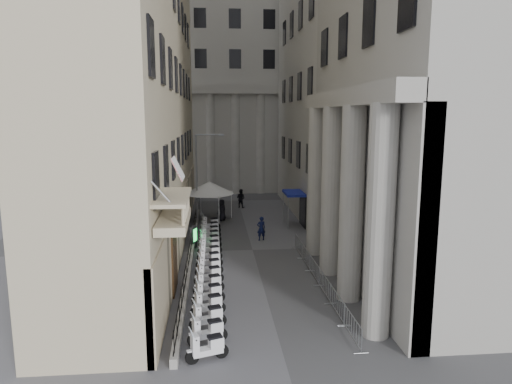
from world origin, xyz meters
TOP-DOWN VIEW (x-y plane):
  - left_building at (-7.50, 22.00)m, footprint 5.00×36.00m
  - far_building at (0.00, 48.00)m, footprint 22.00×10.00m
  - iron_fence at (-4.30, 18.00)m, footprint 0.30×28.00m
  - blue_awning at (4.15, 26.00)m, footprint 1.60×3.00m
  - flag at (-4.00, 5.00)m, footprint 1.00×1.40m
  - scooter_0 at (-3.02, 4.52)m, footprint 1.50×0.95m
  - scooter_1 at (-3.02, 5.90)m, footprint 1.50×0.95m
  - scooter_2 at (-3.02, 7.28)m, footprint 1.50×0.95m
  - scooter_3 at (-3.02, 8.66)m, footprint 1.50×0.95m
  - scooter_4 at (-3.02, 10.04)m, footprint 1.50×0.95m
  - scooter_5 at (-3.02, 11.42)m, footprint 1.50×0.95m
  - scooter_6 at (-3.02, 12.80)m, footprint 1.50×0.95m
  - scooter_7 at (-3.02, 14.18)m, footprint 1.50×0.95m
  - scooter_8 at (-3.02, 15.56)m, footprint 1.50×0.95m
  - scooter_9 at (-3.02, 16.94)m, footprint 1.50×0.95m
  - scooter_10 at (-3.02, 18.32)m, footprint 1.50×0.95m
  - scooter_11 at (-3.02, 19.70)m, footprint 1.50×0.95m
  - scooter_12 at (-3.02, 21.08)m, footprint 1.50×0.95m
  - scooter_13 at (-3.02, 22.46)m, footprint 1.50×0.95m
  - scooter_14 at (-3.02, 23.84)m, footprint 1.50×0.95m
  - scooter_15 at (-3.02, 25.22)m, footprint 1.50×0.95m
  - barrier_0 at (3.14, 5.66)m, footprint 0.60×2.40m
  - barrier_1 at (3.14, 8.16)m, footprint 0.60×2.40m
  - barrier_2 at (3.14, 10.66)m, footprint 0.60×2.40m
  - barrier_3 at (3.14, 13.16)m, footprint 0.60×2.40m
  - barrier_4 at (3.14, 15.66)m, footprint 0.60×2.40m
  - barrier_5 at (3.14, 18.16)m, footprint 0.60×2.40m
  - security_tent at (-3.60, 29.53)m, footprint 4.44×4.44m
  - street_lamp at (-3.91, 28.05)m, footprint 2.56×0.60m
  - info_kiosk at (-4.19, 20.05)m, footprint 0.48×0.79m
  - pedestrian_a at (0.88, 21.71)m, footprint 0.75×0.58m
  - pedestrian_b at (0.07, 34.49)m, footprint 1.20×1.14m
  - pedestrian_c at (-2.00, 28.69)m, footprint 1.12×1.10m

SIDE VIEW (x-z plane):
  - iron_fence at x=-4.30m, z-range -0.70..0.70m
  - blue_awning at x=4.15m, z-range -1.50..1.50m
  - flag at x=-4.00m, z-range -4.10..4.10m
  - scooter_0 at x=-3.02m, z-range -0.75..0.75m
  - scooter_1 at x=-3.02m, z-range -0.75..0.75m
  - scooter_2 at x=-3.02m, z-range -0.75..0.75m
  - scooter_3 at x=-3.02m, z-range -0.75..0.75m
  - scooter_4 at x=-3.02m, z-range -0.75..0.75m
  - scooter_5 at x=-3.02m, z-range -0.75..0.75m
  - scooter_6 at x=-3.02m, z-range -0.75..0.75m
  - scooter_7 at x=-3.02m, z-range -0.75..0.75m
  - scooter_8 at x=-3.02m, z-range -0.75..0.75m
  - scooter_9 at x=-3.02m, z-range -0.75..0.75m
  - scooter_10 at x=-3.02m, z-range -0.75..0.75m
  - scooter_11 at x=-3.02m, z-range -0.75..0.75m
  - scooter_12 at x=-3.02m, z-range -0.75..0.75m
  - scooter_13 at x=-3.02m, z-range -0.75..0.75m
  - scooter_14 at x=-3.02m, z-range -0.75..0.75m
  - scooter_15 at x=-3.02m, z-range -0.75..0.75m
  - barrier_0 at x=3.14m, z-range -0.55..0.55m
  - barrier_1 at x=3.14m, z-range -0.55..0.55m
  - barrier_2 at x=3.14m, z-range -0.55..0.55m
  - barrier_3 at x=3.14m, z-range -0.55..0.55m
  - barrier_4 at x=3.14m, z-range -0.55..0.55m
  - barrier_5 at x=3.14m, z-range -0.55..0.55m
  - info_kiosk at x=-4.19m, z-range 0.01..1.63m
  - pedestrian_a at x=0.88m, z-range 0.00..1.86m
  - pedestrian_b at x=0.07m, z-range 0.00..1.95m
  - pedestrian_c at x=-2.00m, z-range 0.00..1.96m
  - security_tent at x=-3.60m, z-range 1.21..4.81m
  - street_lamp at x=-3.91m, z-range 0.74..8.63m
  - far_building at x=0.00m, z-range 0.00..30.00m
  - left_building at x=-7.50m, z-range 0.00..34.00m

